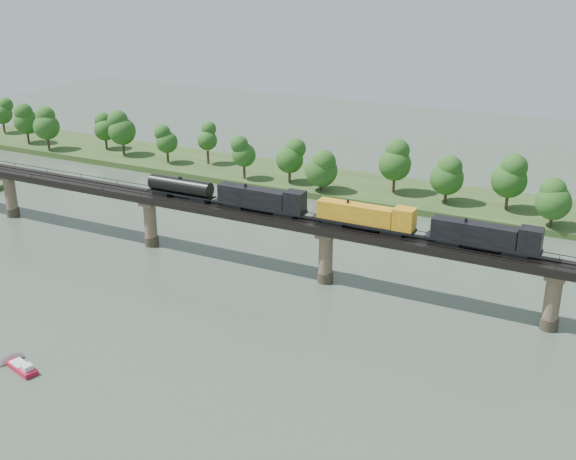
% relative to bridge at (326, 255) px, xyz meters
% --- Properties ---
extents(ground, '(400.00, 400.00, 0.00)m').
position_rel_bridge_xyz_m(ground, '(0.00, -30.00, -5.46)').
color(ground, '#3A4A3B').
rests_on(ground, ground).
extents(far_bank, '(300.00, 24.00, 1.60)m').
position_rel_bridge_xyz_m(far_bank, '(0.00, 55.00, -4.66)').
color(far_bank, '#2D491D').
rests_on(far_bank, ground).
extents(bridge, '(236.00, 30.00, 11.50)m').
position_rel_bridge_xyz_m(bridge, '(0.00, 0.00, 0.00)').
color(bridge, '#473A2D').
rests_on(bridge, ground).
extents(bridge_superstructure, '(220.00, 4.90, 0.75)m').
position_rel_bridge_xyz_m(bridge_superstructure, '(0.00, 0.00, 6.33)').
color(bridge_superstructure, black).
rests_on(bridge_superstructure, bridge).
extents(far_treeline, '(289.06, 17.54, 13.60)m').
position_rel_bridge_xyz_m(far_treeline, '(-8.21, 50.52, 3.37)').
color(far_treeline, '#382619').
rests_on(far_treeline, far_bank).
extents(freight_train, '(76.85, 2.99, 5.29)m').
position_rel_bridge_xyz_m(freight_train, '(0.26, -0.00, 8.57)').
color(freight_train, black).
rests_on(freight_train, bridge).
extents(motorboat, '(6.07, 3.53, 1.60)m').
position_rel_bridge_xyz_m(motorboat, '(-26.93, -48.47, -4.91)').
color(motorboat, '#B4142F').
rests_on(motorboat, ground).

